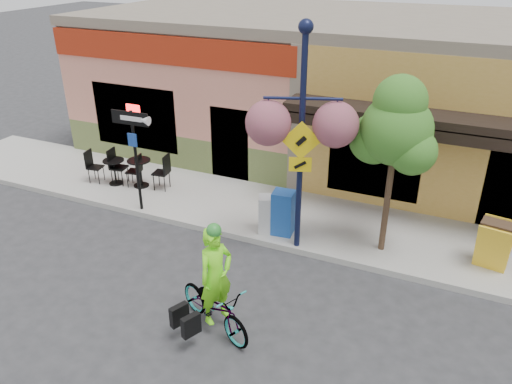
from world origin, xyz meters
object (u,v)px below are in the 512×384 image
at_px(bicycle, 215,306).
at_px(one_way_sign, 137,162).
at_px(cyclist_rider, 216,287).
at_px(newspaper_box_grey, 268,214).
at_px(lamp_post, 301,143).
at_px(building, 367,87).
at_px(street_tree, 392,168).
at_px(newspaper_box_blue, 283,213).

xyz_separation_m(bicycle, one_way_sign, (-3.87, 3.12, 1.00)).
bearing_deg(bicycle, cyclist_rider, -65.64).
relative_size(cyclist_rider, newspaper_box_grey, 2.02).
xyz_separation_m(lamp_post, one_way_sign, (-4.36, 0.02, -1.18)).
bearing_deg(newspaper_box_grey, lamp_post, -42.19).
xyz_separation_m(building, one_way_sign, (-4.26, -6.83, -0.76)).
bearing_deg(building, lamp_post, -89.18).
distance_m(building, street_tree, 6.50).
distance_m(building, lamp_post, 6.86).
bearing_deg(newspaper_box_grey, bicycle, -105.97).
height_order(newspaper_box_grey, street_tree, street_tree).
bearing_deg(cyclist_rider, building, 22.38).
relative_size(lamp_post, newspaper_box_grey, 5.40).
bearing_deg(lamp_post, bicycle, -118.39).
distance_m(bicycle, lamp_post, 3.82).
xyz_separation_m(newspaper_box_blue, street_tree, (2.33, 0.26, 1.48)).
bearing_deg(bicycle, lamp_post, 15.35).
distance_m(lamp_post, newspaper_box_grey, 2.25).
distance_m(newspaper_box_blue, newspaper_box_grey, 0.39).
bearing_deg(newspaper_box_blue, cyclist_rider, -94.42).
bearing_deg(one_way_sign, cyclist_rider, -40.80).
distance_m(newspaper_box_grey, street_tree, 3.14).
xyz_separation_m(cyclist_rider, newspaper_box_blue, (-0.06, 3.48, -0.24)).
bearing_deg(lamp_post, cyclist_rider, -117.49).
relative_size(bicycle, cyclist_rider, 1.00).
relative_size(bicycle, newspaper_box_grey, 2.01).
bearing_deg(building, street_tree, -72.75).
relative_size(bicycle, one_way_sign, 0.70).
height_order(bicycle, newspaper_box_grey, newspaper_box_grey).
xyz_separation_m(lamp_post, newspaper_box_blue, (-0.50, 0.39, -1.97)).
distance_m(cyclist_rider, street_tree, 4.55).
bearing_deg(building, cyclist_rider, -91.98).
relative_size(cyclist_rider, street_tree, 0.46).
height_order(bicycle, one_way_sign, one_way_sign).
height_order(one_way_sign, street_tree, street_tree).
distance_m(cyclist_rider, one_way_sign, 5.04).
distance_m(one_way_sign, newspaper_box_blue, 3.96).
distance_m(one_way_sign, newspaper_box_grey, 3.61).
height_order(lamp_post, newspaper_box_blue, lamp_post).
xyz_separation_m(bicycle, newspaper_box_grey, (-0.38, 3.41, 0.12)).
bearing_deg(street_tree, lamp_post, -160.59).
height_order(lamp_post, newspaper_box_grey, lamp_post).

